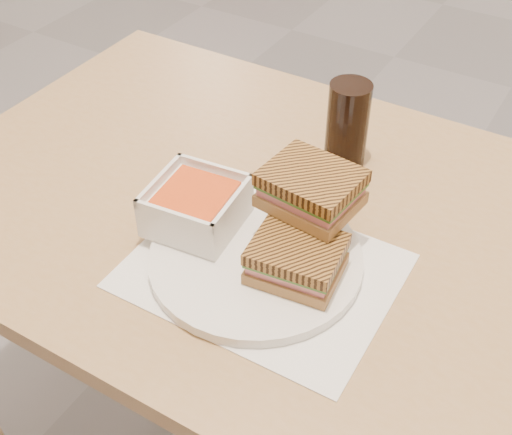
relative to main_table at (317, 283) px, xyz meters
The scene contains 7 objects.
main_table is the anchor object (origin of this frame).
tray_liner 0.17m from the main_table, 103.62° to the right, with size 0.33×0.26×0.00m.
plate 0.17m from the main_table, 110.89° to the right, with size 0.28×0.28×0.01m.
soup_bowl 0.23m from the main_table, 145.51° to the right, with size 0.13×0.13×0.06m.
panini_lower 0.19m from the main_table, 81.07° to the right, with size 0.12×0.10×0.05m.
panini_upper 0.21m from the main_table, 94.92° to the right, with size 0.12×0.11×0.05m.
cola_glass 0.24m from the main_table, 104.89° to the left, with size 0.06×0.06×0.13m.
Camera 1 is at (0.33, -2.53, 1.37)m, focal length 46.81 mm.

